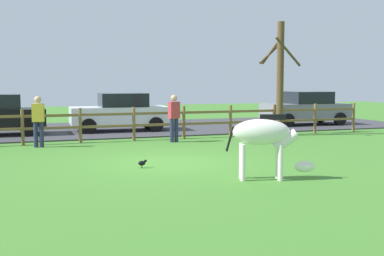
% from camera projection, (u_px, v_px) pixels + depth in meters
% --- Properties ---
extents(ground_plane, '(60.00, 60.00, 0.00)m').
position_uv_depth(ground_plane, '(169.00, 162.00, 13.10)').
color(ground_plane, '#3D7528').
extents(parking_asphalt, '(28.00, 7.40, 0.05)m').
position_uv_depth(parking_asphalt, '(106.00, 129.00, 21.80)').
color(parking_asphalt, '#38383D').
rests_on(parking_asphalt, ground_plane).
extents(paddock_fence, '(20.74, 0.11, 1.20)m').
position_uv_depth(paddock_fence, '(108.00, 122.00, 17.48)').
color(paddock_fence, brown).
rests_on(paddock_fence, ground_plane).
extents(bare_tree, '(1.35, 1.37, 4.37)m').
position_uv_depth(bare_tree, '(280.00, 76.00, 19.27)').
color(bare_tree, '#513A23').
rests_on(bare_tree, ground_plane).
extents(zebra, '(1.86, 0.92, 1.41)m').
position_uv_depth(zebra, '(265.00, 137.00, 10.76)').
color(zebra, white).
rests_on(zebra, ground_plane).
extents(crow_on_grass, '(0.21, 0.10, 0.20)m').
position_uv_depth(crow_on_grass, '(142.00, 163.00, 12.25)').
color(crow_on_grass, black).
rests_on(crow_on_grass, ground_plane).
extents(parked_car_white, '(4.07, 2.01, 1.56)m').
position_uv_depth(parked_car_white, '(120.00, 112.00, 20.81)').
color(parked_car_white, white).
rests_on(parked_car_white, parking_asphalt).
extents(parked_car_grey, '(4.06, 2.01, 1.56)m').
position_uv_depth(parked_car_grey, '(306.00, 108.00, 23.68)').
color(parked_car_grey, slate).
rests_on(parked_car_grey, parking_asphalt).
extents(visitor_left_of_tree, '(0.40, 0.30, 1.64)m').
position_uv_depth(visitor_left_of_tree, '(38.00, 119.00, 15.98)').
color(visitor_left_of_tree, '#232847').
rests_on(visitor_left_of_tree, ground_plane).
extents(visitor_right_of_tree, '(0.40, 0.29, 1.64)m').
position_uv_depth(visitor_right_of_tree, '(174.00, 116.00, 17.36)').
color(visitor_right_of_tree, '#232847').
rests_on(visitor_right_of_tree, ground_plane).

